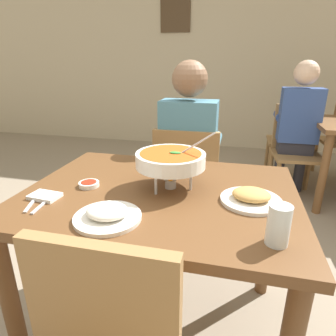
{
  "coord_description": "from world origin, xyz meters",
  "views": [
    {
      "loc": [
        0.3,
        -1.11,
        1.3
      ],
      "look_at": [
        0.0,
        0.15,
        0.83
      ],
      "focal_mm": 31.21,
      "sensor_mm": 36.0,
      "label": 1
    }
  ],
  "objects_px": {
    "appetizer_plate": "(251,197)",
    "chair_bg_left": "(295,146)",
    "diner_main": "(189,149)",
    "patron_bg_left": "(298,122)",
    "chair_diner_main": "(187,183)",
    "rice_plate": "(107,214)",
    "drink_glass": "(278,227)",
    "dining_table_main": "(160,215)",
    "chair_bg_right": "(298,135)",
    "curry_bowl": "(171,160)",
    "sauce_dish": "(89,184)"
  },
  "relations": [
    {
      "from": "chair_bg_left",
      "to": "diner_main",
      "type": "bearing_deg",
      "value": -127.68
    },
    {
      "from": "drink_glass",
      "to": "patron_bg_left",
      "type": "distance_m",
      "value": 2.22
    },
    {
      "from": "chair_diner_main",
      "to": "rice_plate",
      "type": "xyz_separation_m",
      "value": [
        -0.12,
        -1.0,
        0.29
      ]
    },
    {
      "from": "chair_diner_main",
      "to": "curry_bowl",
      "type": "distance_m",
      "value": 0.79
    },
    {
      "from": "chair_bg_right",
      "to": "dining_table_main",
      "type": "bearing_deg",
      "value": -112.51
    },
    {
      "from": "chair_diner_main",
      "to": "diner_main",
      "type": "xyz_separation_m",
      "value": [
        0.0,
        0.03,
        0.24
      ]
    },
    {
      "from": "rice_plate",
      "to": "chair_bg_right",
      "type": "xyz_separation_m",
      "value": [
        1.09,
        2.63,
        -0.29
      ]
    },
    {
      "from": "dining_table_main",
      "to": "drink_glass",
      "type": "distance_m",
      "value": 0.56
    },
    {
      "from": "dining_table_main",
      "to": "drink_glass",
      "type": "bearing_deg",
      "value": -33.18
    },
    {
      "from": "rice_plate",
      "to": "appetizer_plate",
      "type": "height_order",
      "value": "same"
    },
    {
      "from": "chair_bg_left",
      "to": "appetizer_plate",
      "type": "bearing_deg",
      "value": -104.66
    },
    {
      "from": "diner_main",
      "to": "patron_bg_left",
      "type": "relative_size",
      "value": 1.0
    },
    {
      "from": "curry_bowl",
      "to": "appetizer_plate",
      "type": "bearing_deg",
      "value": -10.25
    },
    {
      "from": "diner_main",
      "to": "chair_bg_left",
      "type": "xyz_separation_m",
      "value": [
        0.88,
        1.14,
        -0.24
      ]
    },
    {
      "from": "chair_bg_right",
      "to": "rice_plate",
      "type": "bearing_deg",
      "value": -112.53
    },
    {
      "from": "chair_diner_main",
      "to": "drink_glass",
      "type": "xyz_separation_m",
      "value": [
        0.45,
        -1.02,
        0.32
      ]
    },
    {
      "from": "chair_bg_right",
      "to": "curry_bowl",
      "type": "bearing_deg",
      "value": -112.06
    },
    {
      "from": "diner_main",
      "to": "curry_bowl",
      "type": "height_order",
      "value": "diner_main"
    },
    {
      "from": "chair_diner_main",
      "to": "rice_plate",
      "type": "distance_m",
      "value": 1.05
    },
    {
      "from": "chair_diner_main",
      "to": "appetizer_plate",
      "type": "height_order",
      "value": "chair_diner_main"
    },
    {
      "from": "diner_main",
      "to": "chair_bg_right",
      "type": "xyz_separation_m",
      "value": [
        0.97,
        1.59,
        -0.24
      ]
    },
    {
      "from": "rice_plate",
      "to": "drink_glass",
      "type": "bearing_deg",
      "value": -1.37
    },
    {
      "from": "dining_table_main",
      "to": "drink_glass",
      "type": "relative_size",
      "value": 8.92
    },
    {
      "from": "rice_plate",
      "to": "drink_glass",
      "type": "distance_m",
      "value": 0.57
    },
    {
      "from": "dining_table_main",
      "to": "chair_bg_left",
      "type": "height_order",
      "value": "chair_bg_left"
    },
    {
      "from": "appetizer_plate",
      "to": "chair_bg_right",
      "type": "height_order",
      "value": "chair_bg_right"
    },
    {
      "from": "rice_plate",
      "to": "sauce_dish",
      "type": "distance_m",
      "value": 0.32
    },
    {
      "from": "dining_table_main",
      "to": "chair_bg_right",
      "type": "xyz_separation_m",
      "value": [
        0.97,
        2.35,
        -0.14
      ]
    },
    {
      "from": "sauce_dish",
      "to": "drink_glass",
      "type": "relative_size",
      "value": 0.69
    },
    {
      "from": "dining_table_main",
      "to": "chair_bg_right",
      "type": "height_order",
      "value": "chair_bg_right"
    },
    {
      "from": "sauce_dish",
      "to": "drink_glass",
      "type": "bearing_deg",
      "value": -18.86
    },
    {
      "from": "chair_diner_main",
      "to": "chair_bg_left",
      "type": "relative_size",
      "value": 1.0
    },
    {
      "from": "drink_glass",
      "to": "chair_bg_right",
      "type": "xyz_separation_m",
      "value": [
        0.53,
        2.65,
        -0.32
      ]
    },
    {
      "from": "curry_bowl",
      "to": "chair_bg_left",
      "type": "height_order",
      "value": "curry_bowl"
    },
    {
      "from": "diner_main",
      "to": "sauce_dish",
      "type": "relative_size",
      "value": 14.56
    },
    {
      "from": "chair_diner_main",
      "to": "curry_bowl",
      "type": "xyz_separation_m",
      "value": [
        0.04,
        -0.69,
        0.39
      ]
    },
    {
      "from": "sauce_dish",
      "to": "chair_bg_left",
      "type": "relative_size",
      "value": 0.1
    },
    {
      "from": "rice_plate",
      "to": "chair_bg_right",
      "type": "bearing_deg",
      "value": 67.47
    },
    {
      "from": "curry_bowl",
      "to": "rice_plate",
      "type": "relative_size",
      "value": 1.39
    },
    {
      "from": "appetizer_plate",
      "to": "chair_bg_left",
      "type": "height_order",
      "value": "chair_bg_left"
    },
    {
      "from": "diner_main",
      "to": "chair_bg_right",
      "type": "height_order",
      "value": "diner_main"
    },
    {
      "from": "chair_diner_main",
      "to": "diner_main",
      "type": "relative_size",
      "value": 0.69
    },
    {
      "from": "patron_bg_left",
      "to": "chair_bg_right",
      "type": "bearing_deg",
      "value": 77.25
    },
    {
      "from": "appetizer_plate",
      "to": "chair_bg_left",
      "type": "distance_m",
      "value": 2.01
    },
    {
      "from": "rice_plate",
      "to": "diner_main",
      "type": "bearing_deg",
      "value": 83.58
    },
    {
      "from": "dining_table_main",
      "to": "rice_plate",
      "type": "xyz_separation_m",
      "value": [
        -0.12,
        -0.28,
        0.14
      ]
    },
    {
      "from": "patron_bg_left",
      "to": "appetizer_plate",
      "type": "bearing_deg",
      "value": -104.4
    },
    {
      "from": "curry_bowl",
      "to": "drink_glass",
      "type": "height_order",
      "value": "curry_bowl"
    },
    {
      "from": "chair_bg_left",
      "to": "patron_bg_left",
      "type": "relative_size",
      "value": 0.69
    },
    {
      "from": "diner_main",
      "to": "chair_bg_left",
      "type": "height_order",
      "value": "diner_main"
    }
  ]
}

